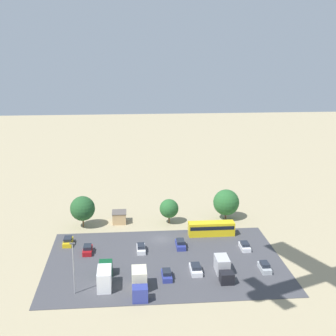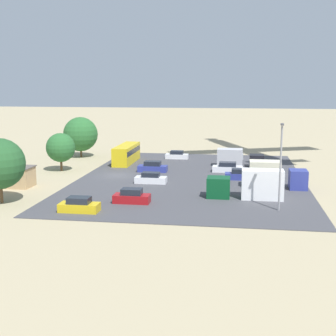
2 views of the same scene
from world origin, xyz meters
The scene contains 19 objects.
ground_plane centered at (0.00, 0.00, 0.00)m, with size 400.00×400.00×0.00m, color tan.
parking_lot_surface centered at (0.00, 11.10, 0.04)m, with size 46.19×31.60×0.08m.
shed_building centered at (9.19, -11.00, 1.37)m, with size 3.41×4.00×2.71m.
bus centered at (-11.41, -1.24, 1.72)m, with size 10.25×2.62×3.04m.
parked_car_0 centered at (-18.40, 16.56, 0.74)m, with size 1.74×4.15×1.58m.
parked_car_1 centered at (-5.36, 16.15, 0.71)m, with size 1.99×4.59×1.50m.
parked_car_2 centered at (-17.04, 6.76, 0.68)m, with size 1.78×4.07×1.43m.
parked_car_3 centered at (-3.79, 4.71, 0.76)m, with size 1.86×4.47×1.64m.
parked_car_4 centered at (0.24, 18.03, 0.72)m, with size 1.75×4.19×1.54m.
parked_car_5 centered at (15.44, 5.84, 0.77)m, with size 1.81×4.13×1.65m.
parked_car_6 centered at (4.53, 6.00, 0.70)m, with size 1.74×4.27×1.48m.
parked_car_7 centered at (19.94, 1.17, 0.74)m, with size 1.88×4.21×1.58m.
parked_truck_0 centered at (-10.27, 17.61, 1.41)m, with size 2.41×7.54×2.90m.
parked_truck_1 centered at (11.34, 19.14, 1.67)m, with size 2.41×8.90×3.47m.
parked_truck_2 centered at (5.29, 22.38, 1.70)m, with size 2.60×7.31×3.54m.
tree_near_shed centered at (17.57, -8.86, 4.57)m, with size 5.76×5.76×7.46m.
tree_apron_mid centered at (-2.67, -9.58, 3.68)m, with size 4.52×4.52×5.94m.
tree_apron_far centered at (-16.79, -11.21, 4.25)m, with size 6.33×6.33×7.42m.
light_pole_lot_centre centered at (16.31, 22.12, 5.17)m, with size 0.90×0.28×9.30m.
Camera 1 is at (6.76, 95.14, 40.79)m, focal length 50.00 mm.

